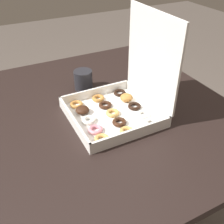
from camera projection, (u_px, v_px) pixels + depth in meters
The scene contains 4 objects.
ground_plane at pixel (101, 224), 1.45m from camera, with size 8.00×8.00×0.00m, color #564C44.
dining_table at pixel (96, 130), 1.07m from camera, with size 1.05×1.03×0.76m.
donut_box at pixel (125, 95), 0.96m from camera, with size 0.31×0.32×0.36m.
coffee_mug at pixel (83, 80), 1.12m from camera, with size 0.08×0.08×0.08m.
Camera 1 is at (0.77, -0.32, 1.34)m, focal length 42.00 mm.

